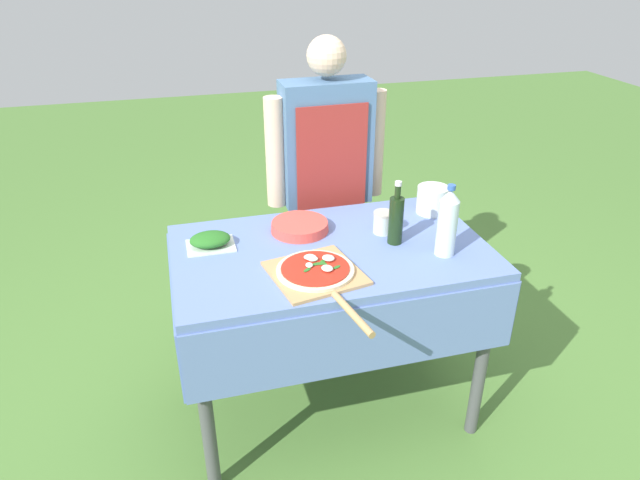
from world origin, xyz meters
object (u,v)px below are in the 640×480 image
(prep_table, at_px, (331,273))
(person_cook, at_px, (326,173))
(water_bottle, at_px, (447,222))
(mixing_tub, at_px, (432,200))
(oil_bottle, at_px, (396,219))
(herb_container, at_px, (210,240))
(sauce_jar, at_px, (383,223))
(pizza_on_peel, at_px, (317,273))
(plate_stack, at_px, (300,226))

(prep_table, height_order, person_cook, person_cook)
(water_bottle, height_order, mixing_tub, water_bottle)
(oil_bottle, bearing_deg, water_bottle, -42.29)
(herb_container, xyz_separation_m, sauce_jar, (0.69, -0.06, 0.01))
(prep_table, xyz_separation_m, sauce_jar, (0.24, 0.07, 0.15))
(pizza_on_peel, distance_m, oil_bottle, 0.41)
(pizza_on_peel, height_order, oil_bottle, oil_bottle)
(oil_bottle, height_order, plate_stack, oil_bottle)
(prep_table, distance_m, mixing_tub, 0.58)
(person_cook, xyz_separation_m, pizza_on_peel, (-0.25, -0.76, -0.07))
(mixing_tub, xyz_separation_m, plate_stack, (-0.60, -0.03, -0.04))
(pizza_on_peel, distance_m, mixing_tub, 0.73)
(plate_stack, bearing_deg, herb_container, -173.75)
(pizza_on_peel, relative_size, sauce_jar, 6.38)
(water_bottle, distance_m, herb_container, 0.90)
(person_cook, distance_m, plate_stack, 0.46)
(water_bottle, xyz_separation_m, plate_stack, (-0.48, 0.33, -0.11))
(mixing_tub, bearing_deg, sauce_jar, -155.21)
(herb_container, bearing_deg, person_cook, 36.51)
(prep_table, relative_size, pizza_on_peel, 2.14)
(pizza_on_peel, xyz_separation_m, water_bottle, (0.51, 0.03, 0.12))
(herb_container, bearing_deg, oil_bottle, -12.52)
(person_cook, bearing_deg, sauce_jar, 100.44)
(pizza_on_peel, xyz_separation_m, oil_bottle, (0.36, 0.17, 0.09))
(pizza_on_peel, distance_m, sauce_jar, 0.43)
(person_cook, distance_m, water_bottle, 0.77)
(oil_bottle, bearing_deg, plate_stack, 149.76)
(oil_bottle, bearing_deg, prep_table, 174.79)
(plate_stack, xyz_separation_m, sauce_jar, (0.32, -0.10, 0.02))
(oil_bottle, xyz_separation_m, mixing_tub, (0.26, 0.22, -0.04))
(mixing_tub, bearing_deg, prep_table, -158.95)
(water_bottle, height_order, herb_container, water_bottle)
(person_cook, relative_size, pizza_on_peel, 2.65)
(pizza_on_peel, bearing_deg, oil_bottle, 14.29)
(water_bottle, relative_size, herb_container, 1.52)
(herb_container, height_order, sauce_jar, sauce_jar)
(oil_bottle, relative_size, mixing_tub, 1.89)
(person_cook, distance_m, oil_bottle, 0.60)
(prep_table, bearing_deg, herb_container, 163.49)
(plate_stack, bearing_deg, water_bottle, -34.32)
(plate_stack, bearing_deg, person_cook, 60.60)
(oil_bottle, xyz_separation_m, water_bottle, (0.15, -0.13, 0.03))
(prep_table, distance_m, oil_bottle, 0.33)
(oil_bottle, relative_size, herb_container, 1.39)
(person_cook, distance_m, mixing_tub, 0.53)
(oil_bottle, bearing_deg, sauce_jar, 97.64)
(mixing_tub, bearing_deg, person_cook, 135.31)
(prep_table, xyz_separation_m, oil_bottle, (0.25, -0.02, 0.22))
(person_cook, height_order, water_bottle, person_cook)
(pizza_on_peel, height_order, sauce_jar, sauce_jar)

